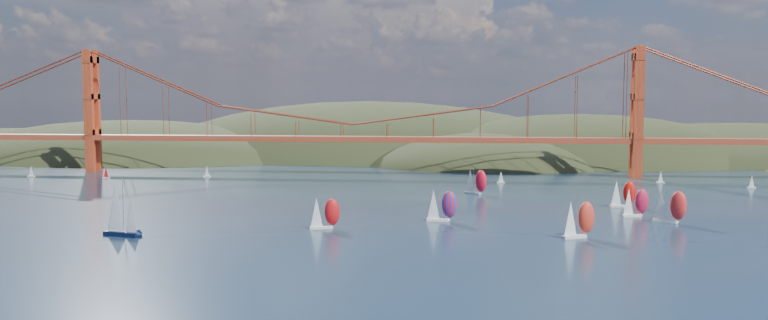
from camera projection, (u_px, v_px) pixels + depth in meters
The scene contains 17 objects.
ground at pixel (217, 268), 150.03m from camera, with size 1200.00×1200.00×0.00m, color black.
headlands at pixel (459, 179), 421.56m from camera, with size 725.00×225.00×96.00m.
bridge at pixel (349, 101), 325.64m from camera, with size 552.00×12.00×55.00m.
sloop_navy at pixel (120, 209), 183.76m from camera, with size 10.06×6.52×14.99m.
racer_0 at pixel (324, 213), 193.83m from camera, with size 8.03×4.57×9.00m.
racer_1 at pixel (578, 219), 181.44m from camera, with size 8.93×6.59×10.05m.
racer_2 at pixel (669, 205), 203.15m from camera, with size 8.97×6.66×10.10m.
racer_3 at pixel (623, 193), 231.51m from camera, with size 8.22×4.07×9.25m.
racer_4 at pixel (635, 202), 213.00m from camera, with size 8.17×4.94×9.15m.
racer_5 at pixel (475, 181), 262.12m from camera, with size 8.61×6.86×9.81m.
racer_rwb at pixel (441, 205), 205.44m from camera, with size 8.41×3.49×9.62m.
distant_boat_1 at pixel (31, 171), 318.56m from camera, with size 3.00×2.00×4.70m.
distant_boat_2 at pixel (106, 172), 313.03m from camera, with size 3.00×2.00×4.70m.
distant_boat_3 at pixel (207, 171), 317.59m from camera, with size 3.00×2.00×4.70m.
distant_boat_4 at pixel (661, 177), 296.14m from camera, with size 3.00×2.00×4.70m.
distant_boat_5 at pixel (752, 182), 279.45m from camera, with size 3.00×2.00×4.70m.
distant_boat_8 at pixel (501, 177), 295.94m from camera, with size 3.00×2.00×4.70m.
Camera 1 is at (50.03, -142.88, 34.57)m, focal length 35.00 mm.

